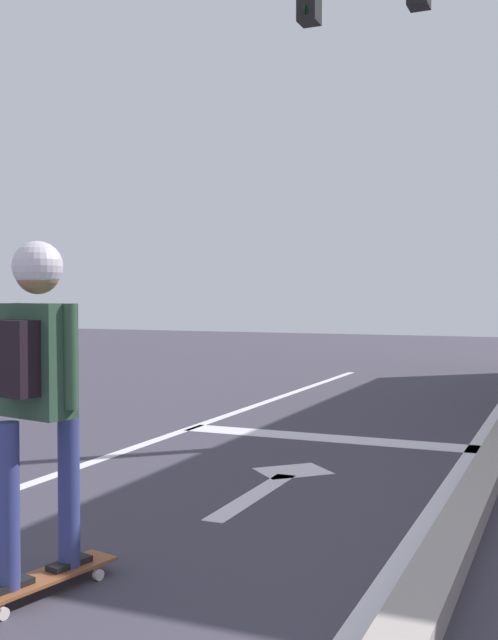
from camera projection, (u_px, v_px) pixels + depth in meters
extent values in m
cube|color=silver|center=(397.00, 565.00, 4.13)|extent=(0.12, 20.00, 0.01)
cube|color=silver|center=(329.00, 438.00, 7.82)|extent=(3.16, 0.40, 0.01)
cube|color=silver|center=(254.00, 495.00, 5.57)|extent=(0.16, 1.40, 0.01)
cube|color=silver|center=(293.00, 471.00, 6.35)|extent=(0.71, 0.71, 0.01)
cube|color=#A69B94|center=(444.00, 559.00, 4.03)|extent=(0.24, 24.00, 0.14)
cube|color=brown|center=(40.00, 579.00, 3.73)|extent=(0.38, 0.88, 0.02)
cube|color=#B2B2B7|center=(85.00, 564.00, 3.97)|extent=(0.17, 0.08, 0.01)
cylinder|color=silver|center=(73.00, 567.00, 4.03)|extent=(0.04, 0.06, 0.06)
cylinder|color=silver|center=(98.00, 575.00, 3.92)|extent=(0.04, 0.06, 0.06)
cylinder|color=silver|center=(3.00, 614.00, 3.44)|extent=(0.04, 0.06, 0.06)
cylinder|color=navy|center=(69.00, 489.00, 3.87)|extent=(0.11, 0.11, 0.79)
cube|color=black|center=(69.00, 563.00, 3.88)|extent=(0.14, 0.25, 0.03)
cylinder|color=navy|center=(8.00, 506.00, 3.57)|extent=(0.11, 0.11, 0.79)
cube|color=black|center=(9.00, 586.00, 3.58)|extent=(0.14, 0.25, 0.03)
cube|color=#2A4734|center=(38.00, 360.00, 3.70)|extent=(0.40, 0.25, 0.55)
cylinder|color=#2A4734|center=(18.00, 353.00, 3.83)|extent=(0.07, 0.12, 0.51)
cylinder|color=#2A4734|center=(70.00, 357.00, 3.61)|extent=(0.07, 0.08, 0.50)
sphere|color=#90684D|center=(38.00, 272.00, 3.68)|extent=(0.22, 0.22, 0.22)
sphere|color=silver|center=(38.00, 266.00, 3.68)|extent=(0.24, 0.24, 0.24)
cube|color=black|center=(14.00, 358.00, 3.58)|extent=(0.28, 0.19, 0.36)
cylinder|color=black|center=(305.00, 9.00, 9.19)|extent=(0.02, 0.10, 0.10)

